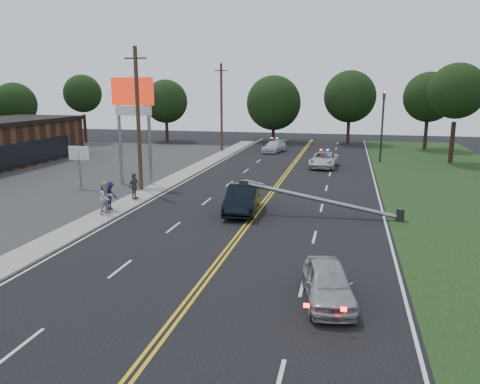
% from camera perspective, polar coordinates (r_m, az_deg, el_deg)
% --- Properties ---
extents(ground, '(120.00, 120.00, 0.00)m').
position_cam_1_polar(ground, '(20.33, -2.35, -8.19)').
color(ground, black).
rests_on(ground, ground).
extents(sidewalk, '(1.80, 70.00, 0.12)m').
position_cam_1_polar(sidewalk, '(32.18, -12.11, -0.59)').
color(sidewalk, gray).
rests_on(sidewalk, ground).
extents(centerline_yellow, '(0.36, 80.00, 0.00)m').
position_cam_1_polar(centerline_yellow, '(29.66, 2.77, -1.52)').
color(centerline_yellow, gold).
rests_on(centerline_yellow, ground).
extents(pylon_sign, '(3.20, 0.35, 8.00)m').
position_cam_1_polar(pylon_sign, '(35.92, -12.91, 10.27)').
color(pylon_sign, gray).
rests_on(pylon_sign, ground).
extents(small_sign, '(1.60, 0.14, 3.10)m').
position_cam_1_polar(small_sign, '(36.17, -19.02, 4.09)').
color(small_sign, gray).
rests_on(small_sign, ground).
extents(traffic_signal, '(0.28, 0.41, 7.05)m').
position_cam_1_polar(traffic_signal, '(48.53, 16.99, 8.41)').
color(traffic_signal, '#2D2D30').
rests_on(traffic_signal, ground).
extents(fallen_streetlight, '(9.36, 0.44, 1.91)m').
position_cam_1_polar(fallen_streetlight, '(27.08, 10.77, -1.11)').
color(fallen_streetlight, '#2D2D30').
rests_on(fallen_streetlight, ground).
extents(utility_pole_mid, '(1.60, 0.28, 10.00)m').
position_cam_1_polar(utility_pole_mid, '(33.60, -12.31, 8.61)').
color(utility_pole_mid, '#382619').
rests_on(utility_pole_mid, ground).
extents(utility_pole_far, '(1.60, 0.28, 10.00)m').
position_cam_1_polar(utility_pole_far, '(54.29, -2.27, 10.23)').
color(utility_pole_far, '#382619').
rests_on(utility_pole_far, ground).
extents(tree_3, '(5.24, 5.24, 7.97)m').
position_cam_1_polar(tree_3, '(64.31, -25.76, 9.60)').
color(tree_3, black).
rests_on(tree_3, ground).
extents(tree_4, '(5.02, 5.02, 9.09)m').
position_cam_1_polar(tree_4, '(67.40, -18.64, 11.28)').
color(tree_4, black).
rests_on(tree_4, ground).
extents(tree_5, '(5.95, 5.95, 8.48)m').
position_cam_1_polar(tree_5, '(66.52, -9.02, 10.85)').
color(tree_5, black).
rests_on(tree_5, ground).
extents(tree_6, '(7.47, 7.47, 9.04)m').
position_cam_1_polar(tree_6, '(65.66, 4.13, 10.78)').
color(tree_6, black).
rests_on(tree_6, ground).
extents(tree_7, '(6.81, 6.81, 9.60)m').
position_cam_1_polar(tree_7, '(64.53, 13.24, 11.25)').
color(tree_7, black).
rests_on(tree_7, ground).
extents(tree_8, '(5.92, 5.92, 9.20)m').
position_cam_1_polar(tree_8, '(60.96, 22.03, 10.67)').
color(tree_8, black).
rests_on(tree_8, ground).
extents(tree_9, '(5.32, 5.32, 9.65)m').
position_cam_1_polar(tree_9, '(50.25, 24.93, 11.08)').
color(tree_9, black).
rests_on(tree_9, ground).
extents(crashed_sedan, '(2.17, 5.10, 1.63)m').
position_cam_1_polar(crashed_sedan, '(27.66, 0.33, -0.82)').
color(crashed_sedan, black).
rests_on(crashed_sedan, ground).
extents(waiting_sedan, '(2.25, 4.15, 1.34)m').
position_cam_1_polar(waiting_sedan, '(16.56, 10.68, -10.85)').
color(waiting_sedan, '#A1A5A9').
rests_on(waiting_sedan, ground).
extents(emergency_a, '(2.72, 5.21, 1.40)m').
position_cam_1_polar(emergency_a, '(44.45, 10.20, 3.88)').
color(emergency_a, silver).
rests_on(emergency_a, ground).
extents(emergency_b, '(2.70, 4.77, 1.30)m').
position_cam_1_polar(emergency_b, '(54.57, 4.20, 5.55)').
color(emergency_b, silver).
rests_on(emergency_b, ground).
extents(bystander_a, '(0.49, 0.64, 1.56)m').
position_cam_1_polar(bystander_a, '(28.59, -16.25, -0.71)').
color(bystander_a, '#2B2A32').
rests_on(bystander_a, sidewalk).
extents(bystander_b, '(0.97, 1.10, 1.89)m').
position_cam_1_polar(bystander_b, '(27.92, -15.97, -0.65)').
color(bystander_b, '#B4B5B9').
rests_on(bystander_b, sidewalk).
extents(bystander_c, '(0.83, 1.20, 1.70)m').
position_cam_1_polar(bystander_c, '(28.79, -15.61, -0.44)').
color(bystander_c, '#1B1A42').
rests_on(bystander_c, sidewalk).
extents(bystander_d, '(0.60, 1.07, 1.73)m').
position_cam_1_polar(bystander_d, '(31.22, -12.79, 0.72)').
color(bystander_d, '#5A5048').
rests_on(bystander_d, sidewalk).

